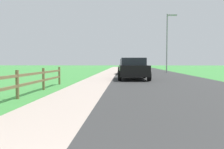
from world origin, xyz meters
name	(u,v)px	position (x,y,z in m)	size (l,w,h in m)	color
ground_plane	(116,73)	(0.00, 25.00, 0.00)	(120.00, 120.00, 0.00)	#429242
road_asphalt	(147,73)	(3.50, 27.00, 0.00)	(7.00, 66.00, 0.01)	#353535
curb_concrete	(92,72)	(-3.00, 27.00, 0.00)	(6.00, 66.00, 0.01)	#B9A699
grass_verge	(79,72)	(-4.50, 27.00, 0.01)	(5.00, 66.00, 0.00)	#429242
parked_suv_black	(133,69)	(1.45, 16.33, 0.77)	(2.24, 4.27, 1.52)	black
parked_car_beige	(128,67)	(1.26, 23.54, 0.77)	(2.20, 4.32, 1.53)	#C6B793
parked_car_white	(132,65)	(1.98, 32.32, 0.75)	(2.25, 4.58, 1.47)	white
parked_car_red	(130,65)	(2.06, 43.30, 0.75)	(2.22, 4.83, 1.50)	maroon
street_lamp	(168,38)	(5.87, 26.85, 3.99)	(1.17, 0.20, 6.75)	gray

